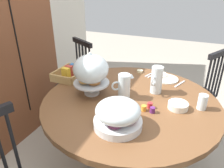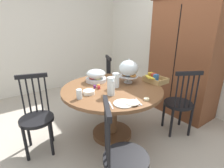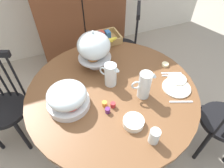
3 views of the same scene
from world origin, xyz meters
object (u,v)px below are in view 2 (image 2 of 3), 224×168
at_px(china_plate_large, 124,103).
at_px(cereal_basket, 154,79).
at_px(dining_table, 112,100).
at_px(drinking_glass, 79,94).
at_px(milk_pitcher, 116,81).
at_px(windsor_chair_far_side, 179,104).
at_px(windsor_chair_facing_door, 123,159).
at_px(windsor_chair_by_cabinet, 37,118).
at_px(fruit_platter_covered, 96,76).
at_px(china_plate_small, 132,103).
at_px(windsor_chair_near_window, 102,84).
at_px(butter_dish, 146,99).
at_px(orange_juice_pitcher, 111,87).
at_px(cereal_bowl, 89,92).
at_px(wooden_armoire, 185,58).
at_px(pastry_stand_with_dome, 129,69).

bearing_deg(china_plate_large, cereal_basket, 110.41).
relative_size(dining_table, drinking_glass, 12.06).
bearing_deg(milk_pitcher, windsor_chair_far_side, 58.07).
bearing_deg(windsor_chair_facing_door, windsor_chair_by_cabinet, -158.96).
height_order(fruit_platter_covered, china_plate_small, fruit_platter_covered).
distance_m(windsor_chair_near_window, milk_pitcher, 1.02).
height_order(dining_table, windsor_chair_facing_door, windsor_chair_facing_door).
height_order(cereal_basket, china_plate_large, cereal_basket).
bearing_deg(china_plate_small, windsor_chair_near_window, 160.36).
height_order(dining_table, china_plate_small, china_plate_small).
bearing_deg(milk_pitcher, butter_dish, 2.99).
bearing_deg(cereal_basket, windsor_chair_far_side, 31.94).
xyz_separation_m(orange_juice_pitcher, china_plate_small, (0.33, 0.04, -0.08)).
relative_size(cereal_basket, cereal_bowl, 2.26).
bearing_deg(wooden_armoire, orange_juice_pitcher, -87.05).
relative_size(windsor_chair_by_cabinet, pastry_stand_with_dome, 2.83).
bearing_deg(milk_pitcher, china_plate_large, -27.52).
bearing_deg(drinking_glass, pastry_stand_with_dome, 97.25).
distance_m(windsor_chair_near_window, china_plate_small, 1.52).
relative_size(dining_table, pastry_stand_with_dome, 3.86).
xyz_separation_m(dining_table, cereal_bowl, (0.01, -0.35, 0.21)).
height_order(wooden_armoire, cereal_bowl, wooden_armoire).
bearing_deg(cereal_bowl, dining_table, 91.73).
bearing_deg(dining_table, windsor_chair_facing_door, -30.00).
height_order(orange_juice_pitcher, drinking_glass, orange_juice_pitcher).
bearing_deg(orange_juice_pitcher, china_plate_small, 6.68).
xyz_separation_m(windsor_chair_by_cabinet, orange_juice_pitcher, (0.49, 0.77, 0.39)).
height_order(pastry_stand_with_dome, china_plate_large, pastry_stand_with_dome).
relative_size(windsor_chair_facing_door, windsor_chair_far_side, 1.00).
bearing_deg(china_plate_large, orange_juice_pitcher, 173.27).
relative_size(milk_pitcher, cereal_bowl, 1.36).
height_order(windsor_chair_facing_door, china_plate_small, windsor_chair_facing_door).
height_order(china_plate_large, china_plate_small, china_plate_small).
relative_size(pastry_stand_with_dome, cereal_basket, 1.09).
xyz_separation_m(windsor_chair_facing_door, milk_pitcher, (-0.83, 0.54, 0.37)).
relative_size(cereal_basket, butter_dish, 5.27).
distance_m(cereal_basket, drinking_glass, 1.13).
bearing_deg(wooden_armoire, china_plate_large, -77.49).
relative_size(windsor_chair_facing_door, china_plate_large, 4.43).
relative_size(windsor_chair_near_window, china_plate_large, 4.43).
xyz_separation_m(windsor_chair_far_side, orange_juice_pitcher, (-0.30, -0.98, 0.39)).
bearing_deg(china_plate_small, china_plate_large, -126.94).
distance_m(fruit_platter_covered, china_plate_small, 0.87).
bearing_deg(wooden_armoire, china_plate_small, -75.06).
distance_m(windsor_chair_far_side, butter_dish, 0.80).
bearing_deg(fruit_platter_covered, cereal_bowl, -41.23).
bearing_deg(dining_table, china_plate_large, -21.42).
bearing_deg(dining_table, cereal_basket, 75.08).
distance_m(orange_juice_pitcher, china_plate_small, 0.35).
distance_m(dining_table, pastry_stand_with_dome, 0.50).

